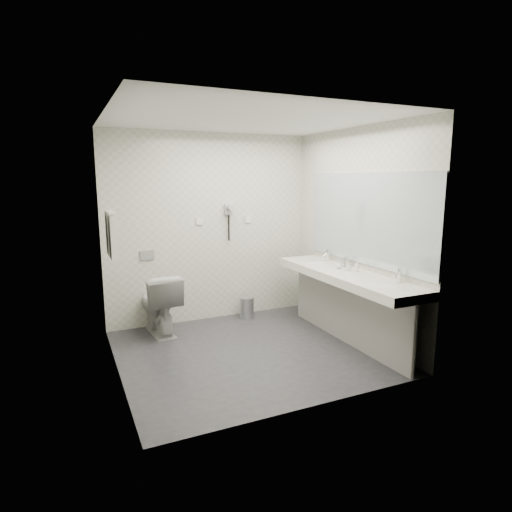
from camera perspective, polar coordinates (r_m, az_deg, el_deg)
name	(u,v)px	position (r m, az deg, el deg)	size (l,w,h in m)	color
floor	(249,351)	(4.89, -0.89, -12.61)	(2.80, 2.80, 0.00)	#28282E
ceiling	(249,119)	(4.55, -0.98, 17.81)	(2.80, 2.80, 0.00)	silver
wall_back	(210,228)	(5.76, -6.14, 3.70)	(2.80, 2.80, 0.00)	beige
wall_front	(315,262)	(3.42, 7.84, -0.82)	(2.80, 2.80, 0.00)	beige
wall_left	(112,250)	(4.20, -18.70, 0.79)	(2.60, 2.60, 0.00)	beige
wall_right	(356,234)	(5.27, 13.17, 2.88)	(2.60, 2.60, 0.00)	beige
vanity_counter	(345,276)	(5.03, 11.86, -2.63)	(0.55, 2.20, 0.10)	silver
vanity_panel	(346,311)	(5.15, 11.91, -7.21)	(0.03, 2.15, 0.75)	gray
vanity_post_near	(414,341)	(4.43, 20.36, -10.57)	(0.06, 0.06, 0.75)	silver
vanity_post_far	(303,290)	(6.00, 6.24, -4.56)	(0.06, 0.06, 0.75)	silver
mirror	(366,219)	(5.09, 14.50, 4.83)	(0.02, 2.20, 1.05)	#B2BCC6
basin_near	(384,286)	(4.53, 16.76, -3.81)	(0.40, 0.31, 0.05)	silver
basin_far	(315,263)	(5.54, 7.90, -0.94)	(0.40, 0.31, 0.05)	silver
faucet_near	(399,275)	(4.64, 18.63, -2.45)	(0.04, 0.04, 0.15)	silver
faucet_far	(328,255)	(5.63, 9.60, 0.12)	(0.04, 0.04, 0.15)	silver
soap_bottle_a	(348,267)	(5.05, 12.22, -1.45)	(0.04, 0.04, 0.09)	silver
soap_bottle_b	(339,265)	(5.17, 11.02, -1.20)	(0.07, 0.07, 0.09)	silver
soap_bottle_c	(357,267)	(5.03, 13.34, -1.40)	(0.05, 0.05, 0.12)	silver
glass_left	(346,262)	(5.31, 11.98, -0.76)	(0.06, 0.06, 0.12)	silver
glass_right	(343,262)	(5.31, 11.59, -0.81)	(0.06, 0.06, 0.10)	silver
toilet	(159,303)	(5.44, -12.84, -6.20)	(0.43, 0.76, 0.77)	silver
flush_plate	(147,255)	(5.58, -14.33, 0.11)	(0.18, 0.02, 0.12)	#B2B5BA
pedal_bin	(247,308)	(5.95, -1.26, -6.98)	(0.20, 0.20, 0.28)	#B2B5BA
bin_lid	(247,298)	(5.91, -1.26, -5.62)	(0.20, 0.20, 0.01)	#B2B5BA
towel_rail	(109,213)	(4.72, -19.02, 5.42)	(0.02, 0.02, 0.62)	silver
towel_near	(113,236)	(4.60, -18.56, 2.58)	(0.07, 0.24, 0.48)	silver
towel_far	(110,233)	(4.88, -18.92, 2.97)	(0.07, 0.24, 0.48)	silver
dryer_cradle	(228,209)	(5.79, -3.73, 6.26)	(0.10, 0.04, 0.14)	#9D9CA1
dryer_barrel	(230,207)	(5.73, -3.49, 6.51)	(0.08, 0.08, 0.14)	#9D9CA1
dryer_cord	(229,228)	(5.80, -3.65, 3.78)	(0.02, 0.02, 0.35)	black
switch_plate_a	(200,221)	(5.69, -7.56, 4.60)	(0.09, 0.02, 0.09)	silver
switch_plate_b	(248,219)	(5.94, -1.06, 4.92)	(0.09, 0.02, 0.09)	silver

